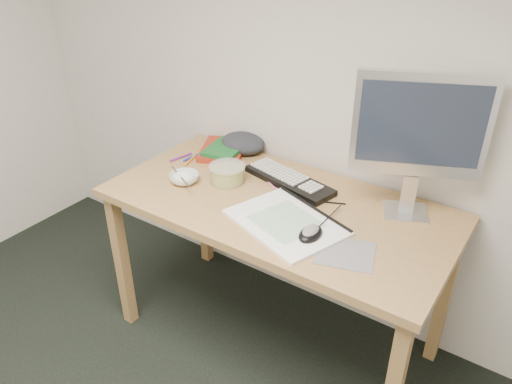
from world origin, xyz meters
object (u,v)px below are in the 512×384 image
Objects in this scene: monitor at (420,130)px; rice_bowl at (184,178)px; desk at (277,219)px; keyboard at (289,180)px; sketchpad at (286,222)px.

monitor reaches higher than rice_bowl.
rice_bowl is at bearing -168.08° from desk.
rice_bowl reaches higher than desk.
desk is at bearing 11.92° from rice_bowl.
desk is 0.19m from keyboard.
monitor is at bearing 63.30° from sketchpad.
keyboard is at bearing 138.17° from sketchpad.
keyboard reaches higher than desk.
sketchpad is (0.11, -0.12, 0.09)m from desk.
monitor is at bearing 19.17° from keyboard.
sketchpad is 0.98× the size of keyboard.
sketchpad reaches higher than desk.
sketchpad is 3.28× the size of rice_bowl.
sketchpad is 0.75× the size of monitor.
keyboard is 0.76× the size of monitor.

